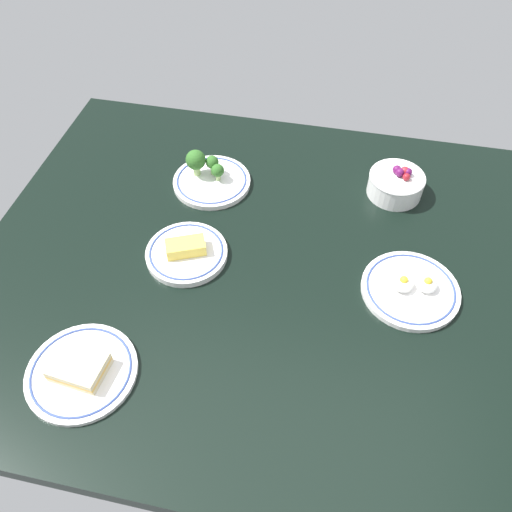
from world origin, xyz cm
name	(u,v)px	position (x,y,z in cm)	size (l,w,h in cm)	color
dining_table	(256,267)	(0.00, 0.00, 2.00)	(127.47, 108.16, 4.00)	black
plate_broccoli	(210,177)	(-17.26, 23.80, 5.96)	(20.02, 20.02, 8.70)	white
plate_sandwich	(81,370)	(-26.97, -34.27, 5.19)	(21.36, 21.36, 4.20)	white
plate_cheese	(187,252)	(-15.89, -1.51, 5.25)	(18.68, 18.68, 4.44)	white
bowl_berries	(396,184)	(29.77, 29.63, 7.23)	(13.95, 13.95, 7.67)	white
plate_eggs	(411,289)	(34.41, -1.39, 5.04)	(21.09, 21.09, 4.62)	white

